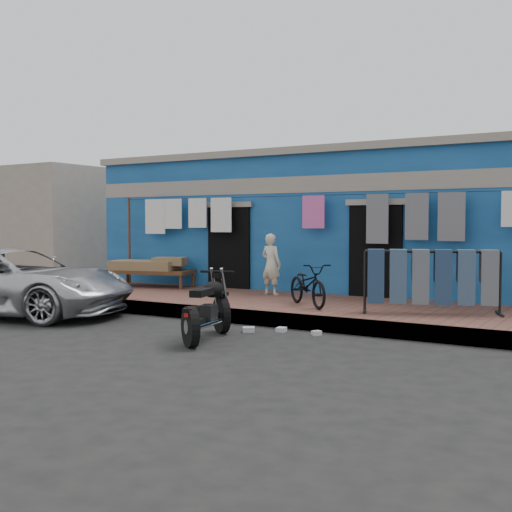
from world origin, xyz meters
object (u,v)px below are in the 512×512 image
at_px(motorcycle, 207,306).
at_px(charpoy, 153,273).
at_px(jeans_rack, 431,280).
at_px(bicycle, 308,280).
at_px(car, 12,281).
at_px(seated_person, 271,264).

height_order(motorcycle, charpoy, motorcycle).
bearing_deg(jeans_rack, bicycle, -174.44).
distance_m(car, charpoy, 3.63).
xyz_separation_m(seated_person, charpoy, (-3.19, 0.05, -0.30)).
bearing_deg(bicycle, car, 154.85).
bearing_deg(jeans_rack, charpoy, 171.17).
relative_size(car, motorcycle, 2.84).
distance_m(bicycle, motorcycle, 2.57).
xyz_separation_m(seated_person, motorcycle, (1.03, -3.74, -0.38)).
bearing_deg(bicycle, jeans_rack, -44.74).
xyz_separation_m(motorcycle, charpoy, (-4.22, 3.79, 0.08)).
bearing_deg(seated_person, car, 53.32).
bearing_deg(charpoy, seated_person, -0.85).
relative_size(car, charpoy, 2.20).
height_order(bicycle, motorcycle, bicycle).
xyz_separation_m(bicycle, motorcycle, (-0.41, -2.53, -0.22)).
bearing_deg(motorcycle, jeans_rack, 33.37).
xyz_separation_m(bicycle, charpoy, (-4.63, 1.26, -0.14)).
bearing_deg(jeans_rack, seated_person, 164.37).
relative_size(bicycle, charpoy, 0.69).
distance_m(seated_person, motorcycle, 3.90).
bearing_deg(charpoy, car, -95.72).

